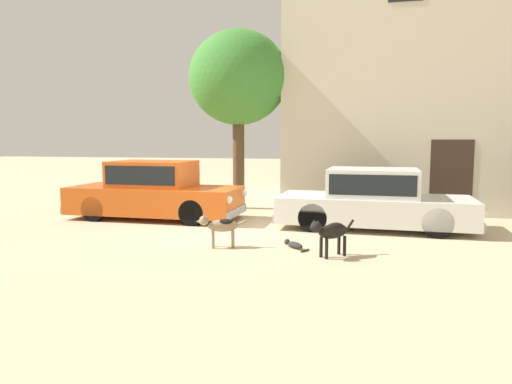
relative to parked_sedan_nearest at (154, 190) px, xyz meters
The scene contains 8 objects.
ground_plane 2.73m from the parked_sedan_nearest, 28.68° to the right, with size 80.00×80.00×0.00m, color #CCB78E.
parked_sedan_nearest is the anchor object (origin of this frame).
parked_sedan_second 5.67m from the parked_sedan_nearest, ahead, with size 4.67×2.00×1.42m.
apartment_block 11.65m from the parked_sedan_nearest, 27.14° to the left, with size 13.41×6.03×9.34m.
stray_dog_spotted 3.97m from the parked_sedan_nearest, 46.83° to the right, with size 0.97×0.41×0.67m.
stray_dog_tan 5.82m from the parked_sedan_nearest, 33.23° to the right, with size 0.81×0.77×0.72m.
stray_cat 4.95m from the parked_sedan_nearest, 32.69° to the right, with size 0.53×0.53×0.16m.
acacia_tree_left 4.27m from the parked_sedan_nearest, 53.46° to the left, with size 2.97×2.67×5.35m.
Camera 1 is at (3.08, -10.33, 2.11)m, focal length 33.10 mm.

